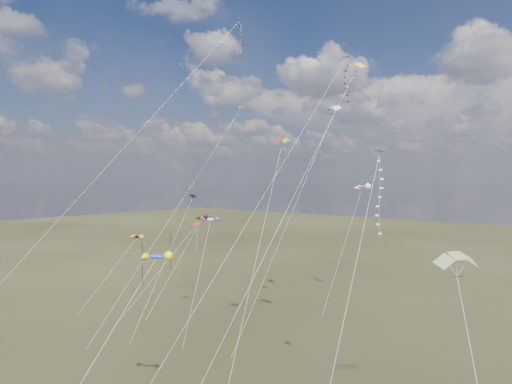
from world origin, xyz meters
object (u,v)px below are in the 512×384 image
Objects in this scene: utility_pole_far at (171,250)px; diamond_black_high at (335,96)px; utility_pole_near at (142,263)px; parafoil_yellow at (353,66)px; novelty_black_orange at (137,237)px.

diamond_black_high is at bearing -21.03° from utility_pole_far.
utility_pole_far is 63.29m from diamond_black_high.
diamond_black_high is at bearing -8.28° from utility_pole_near.
parafoil_yellow is at bearing -44.69° from diamond_black_high.
utility_pole_far is at bearing 119.74° from utility_pole_near.
parafoil_yellow reaches higher than novelty_black_orange.
novelty_black_orange is (-34.85, -2.71, -19.31)m from diamond_black_high.
utility_pole_near is 0.24× the size of parafoil_yellow.
diamond_black_high is (53.74, -20.66, 26.30)m from utility_pole_far.
novelty_black_orange reaches higher than utility_pole_far.
novelty_black_orange is (18.88, -23.37, 7.00)m from utility_pole_far.
utility_pole_near is 16.12m from utility_pole_far.
diamond_black_high is 6.65m from parafoil_yellow.
parafoil_yellow reaches higher than utility_pole_near.
novelty_black_orange is (10.88, -9.37, 7.00)m from utility_pole_near.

